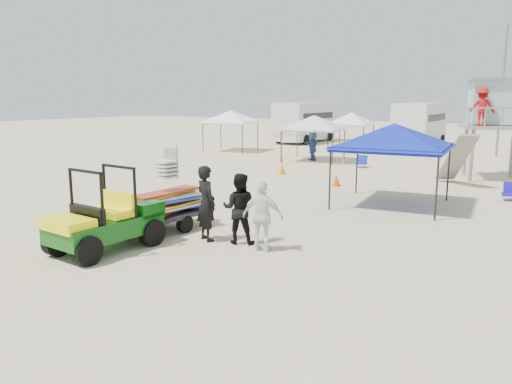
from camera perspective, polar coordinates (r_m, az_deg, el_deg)
The scene contains 21 objects.
ground at distance 10.84m, azimuth -10.99°, elevation -8.99°, with size 140.00×140.00×0.00m, color beige.
utility_cart at distance 12.41m, azimuth -17.13°, elevation -2.32°, with size 1.46×2.68×1.98m.
surf_trailer at distance 14.00m, azimuth -9.81°, elevation -0.81°, with size 1.36×2.36×2.12m.
man_left at distance 12.79m, azimuth -5.71°, elevation -1.30°, with size 0.71×0.47×1.95m, color black.
man_mid at distance 12.50m, azimuth -1.93°, elevation -1.89°, with size 0.87×0.68×1.79m, color black.
man_right at distance 11.86m, azimuth 0.77°, elevation -2.80°, with size 1.00×0.42×1.70m, color white.
lifeguard_tower at distance 24.85m, azimuth 25.64°, elevation 8.88°, with size 3.45×3.45×4.41m.
canopy_blue at distance 17.41m, azimuth 15.50°, elevation 7.11°, with size 3.82×3.82×3.20m.
canopy_white_a at distance 29.40m, azimuth 6.66°, elevation 8.43°, with size 3.64×3.64×3.05m.
canopy_white_b at distance 34.67m, azimuth -2.91°, elevation 9.07°, with size 3.60×3.60×3.20m.
canopy_white_c at distance 34.85m, azimuth 10.88°, elevation 8.70°, with size 2.80×2.80×3.07m.
umbrella_a at distance 28.05m, azimuth 2.98°, elevation 5.13°, with size 1.98×2.02×1.82m, color red.
umbrella_b at distance 27.55m, azimuth 10.00°, elevation 4.61°, with size 1.71×1.74×1.57m, color #F2F415.
cone_near at distance 21.07m, azimuth 9.16°, elevation 1.35°, with size 0.34×0.34×0.50m, color #EF5607.
cone_far at distance 24.09m, azimuth 2.99°, elevation 2.63°, with size 0.34×0.34×0.50m, color orange.
beach_chair_a at distance 27.06m, azimuth 11.96°, elevation 3.43°, with size 0.59×0.64×0.64m.
beach_chair_b at distance 20.10m, azimuth 27.11°, elevation 0.04°, with size 0.64×0.69×0.64m.
rv_far_left at distance 41.98m, azimuth 5.59°, elevation 8.15°, with size 2.64×6.80×3.25m.
rv_mid_left at distance 40.16m, azimuth 18.20°, elevation 7.56°, with size 2.65×6.50×3.25m.
light_pole_left at distance 34.58m, azimuth 26.27°, elevation 10.23°, with size 0.14×0.14×8.00m, color slate.
distant_beachgoers at distance 30.16m, azimuth 13.11°, elevation 5.18°, with size 16.59×10.88×1.77m.
Camera 1 is at (7.13, -7.33, 3.61)m, focal length 35.00 mm.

